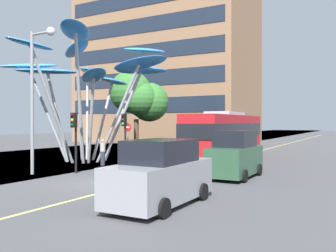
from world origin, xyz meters
The scene contains 13 objects.
ground centered at (-0.72, 0.00, -0.05)m, with size 120.00×240.00×0.10m.
red_bus centered at (1.66, 12.00, 1.91)m, with size 2.91×11.16×3.50m.
leaf_sculpture centered at (-6.50, 7.00, 6.44)m, with size 11.95×11.42×8.82m.
traffic_light_kerb_near centered at (-3.19, 1.91, 2.38)m, with size 0.28×0.42×3.27m.
traffic_light_kerb_far centered at (-3.34, 6.65, 2.41)m, with size 0.28×0.42×3.32m.
car_parked_near centered at (4.63, -2.29, 1.02)m, with size 2.01×4.52×2.18m.
car_parked_mid centered at (4.84, 4.71, 1.09)m, with size 1.92×4.05×2.34m.
street_lamp centered at (-4.54, 0.58, 4.86)m, with size 1.71×0.44×7.60m.
tree_pavement_near centered at (-8.52, 16.20, 5.15)m, with size 5.19×5.16×7.65m.
tree_pavement_far centered at (-8.36, 30.17, 3.90)m, with size 4.49×3.95×5.95m.
pedestrian centered at (-4.18, 5.47, 0.85)m, with size 0.34×0.34×1.69m.
no_entry_sign centered at (-4.13, 8.13, 1.79)m, with size 0.60×0.12×2.70m.
backdrop_building centered at (-14.50, 32.15, 13.45)m, with size 23.68×13.04×26.90m.
Camera 1 is at (10.67, -12.66, 2.76)m, focal length 38.75 mm.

